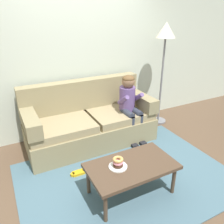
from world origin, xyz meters
TOP-DOWN VIEW (x-y plane):
  - ground at (0.00, 0.00)m, footprint 10.00×10.00m
  - wall_back at (0.00, 1.40)m, footprint 8.00×0.10m
  - area_rug at (0.00, -0.25)m, footprint 2.71×1.96m
  - couch at (-0.07, 0.85)m, footprint 2.04×0.90m
  - coffee_table at (-0.10, -0.51)m, footprint 1.02×0.58m
  - person_child at (0.56, 0.64)m, footprint 0.34×0.58m
  - plate at (-0.26, -0.48)m, footprint 0.21×0.21m
  - donut at (-0.26, -0.48)m, footprint 0.17×0.17m
  - donut_second at (-0.26, -0.48)m, footprint 0.17×0.17m
  - donut_third at (-0.26, -0.48)m, footprint 0.13×0.13m
  - toy_controller at (-0.55, 0.10)m, footprint 0.23×0.09m
  - floor_lamp at (1.43, 0.92)m, footprint 0.34×0.34m

SIDE VIEW (x-z plane):
  - ground at x=0.00m, z-range 0.00..0.00m
  - area_rug at x=0.00m, z-range 0.00..0.01m
  - toy_controller at x=-0.55m, z-range 0.00..0.05m
  - couch at x=-0.07m, z-range -0.14..0.85m
  - coffee_table at x=-0.10m, z-range 0.17..0.58m
  - plate at x=-0.26m, z-range 0.42..0.43m
  - donut at x=-0.26m, z-range 0.43..0.47m
  - donut_second at x=-0.26m, z-range 0.47..0.50m
  - donut_third at x=-0.26m, z-range 0.50..0.54m
  - person_child at x=0.56m, z-range 0.12..1.22m
  - wall_back at x=0.00m, z-range 0.00..2.80m
  - floor_lamp at x=1.43m, z-range 0.62..2.48m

